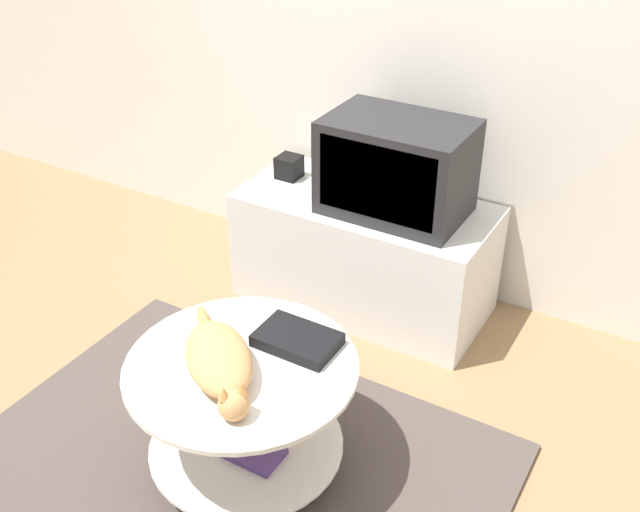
# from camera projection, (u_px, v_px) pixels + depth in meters

# --- Properties ---
(ground_plane) EXTENTS (12.00, 12.00, 0.00)m
(ground_plane) POSITION_uv_depth(u_px,v_px,m) (235.00, 465.00, 2.64)
(ground_plane) COLOR #93704C
(wall_back) EXTENTS (8.00, 0.05, 2.60)m
(wall_back) POSITION_uv_depth(u_px,v_px,m) (430.00, 2.00, 3.04)
(wall_back) COLOR silver
(wall_back) RESTS_ON ground_plane
(rug) EXTENTS (1.82, 1.25, 0.02)m
(rug) POSITION_uv_depth(u_px,v_px,m) (235.00, 463.00, 2.64)
(rug) COLOR #4C423D
(rug) RESTS_ON ground_plane
(tv_stand) EXTENTS (1.12, 0.53, 0.52)m
(tv_stand) POSITION_uv_depth(u_px,v_px,m) (364.00, 253.00, 3.37)
(tv_stand) COLOR silver
(tv_stand) RESTS_ON ground_plane
(tv) EXTENTS (0.58, 0.39, 0.40)m
(tv) POSITION_uv_depth(u_px,v_px,m) (397.00, 167.00, 3.06)
(tv) COLOR #232326
(tv) RESTS_ON tv_stand
(speaker) EXTENTS (0.10, 0.10, 0.10)m
(speaker) POSITION_uv_depth(u_px,v_px,m) (289.00, 167.00, 3.41)
(speaker) COLOR black
(speaker) RESTS_ON tv_stand
(coffee_table) EXTENTS (0.75, 0.75, 0.46)m
(coffee_table) POSITION_uv_depth(u_px,v_px,m) (244.00, 405.00, 2.47)
(coffee_table) COLOR #B2B2B7
(coffee_table) RESTS_ON rug
(dvd_box) EXTENTS (0.27, 0.18, 0.04)m
(dvd_box) POSITION_uv_depth(u_px,v_px,m) (297.00, 340.00, 2.45)
(dvd_box) COLOR black
(dvd_box) RESTS_ON coffee_table
(cat) EXTENTS (0.47, 0.43, 0.12)m
(cat) POSITION_uv_depth(u_px,v_px,m) (219.00, 361.00, 2.31)
(cat) COLOR tan
(cat) RESTS_ON coffee_table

